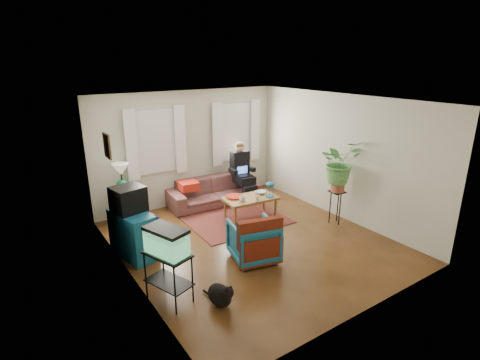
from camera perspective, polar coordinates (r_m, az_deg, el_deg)
floor at (r=7.10m, az=1.82°, el=-9.31°), size 4.50×5.00×0.01m
ceiling at (r=6.34m, az=2.06°, el=12.05°), size 4.50×5.00×0.01m
wall_back at (r=8.68m, az=-7.78°, el=4.84°), size 4.50×0.01×2.60m
wall_front at (r=4.93m, az=19.27°, el=-6.50°), size 4.50×0.01×2.60m
wall_left at (r=5.66m, az=-16.93°, el=-3.07°), size 0.01×5.00×2.60m
wall_right at (r=8.08m, az=15.03°, el=3.38°), size 0.01×5.00×2.60m
window_left at (r=8.30m, az=-12.76°, el=5.71°), size 1.08×0.04×1.38m
window_right at (r=9.21m, az=-0.76°, el=7.36°), size 1.08×0.04×1.38m
curtains_left at (r=8.22m, az=-12.55°, el=5.62°), size 1.36×0.06×1.50m
curtains_right at (r=9.15m, az=-0.48°, el=7.28°), size 1.36×0.06×1.50m
picture_frame at (r=6.27m, az=-19.53°, el=4.94°), size 0.04×0.32×0.40m
area_rug at (r=7.98m, az=-0.65°, el=-6.00°), size 2.06×1.67×0.01m
sofa at (r=8.70m, az=-4.09°, el=-1.10°), size 2.16×1.00×0.82m
seated_person at (r=8.97m, az=0.26°, el=0.97°), size 0.58×0.69×1.25m
side_table at (r=8.23m, az=-17.22°, el=-3.70°), size 0.46×0.46×0.65m
table_lamp at (r=8.04m, az=-17.62°, el=0.29°), size 0.35×0.35×0.59m
dresser at (r=6.69m, az=-15.94°, el=-7.98°), size 0.63×0.97×0.81m
crt_tv at (r=6.53m, az=-16.67°, el=-2.80°), size 0.58×0.54×0.43m
aquarium_stand at (r=5.45m, az=-10.79°, el=-14.35°), size 0.57×0.75×0.74m
aquarium at (r=5.18m, az=-11.16°, el=-9.07°), size 0.51×0.68×0.39m
black_cat at (r=5.38m, az=-3.13°, el=-16.82°), size 0.34×0.48×0.38m
armchair at (r=6.36m, az=2.03°, el=-8.94°), size 0.87×0.83×0.75m
serape_throw at (r=6.05m, az=3.12°, el=-8.78°), size 0.77×0.34×0.62m
coffee_table at (r=8.00m, az=1.59°, el=-4.20°), size 1.17×0.71×0.46m
cup_a at (r=7.70m, az=0.36°, el=-2.87°), size 0.14×0.14×0.10m
cup_b at (r=7.78m, az=2.61°, el=-2.69°), size 0.11×0.11×0.10m
bowl at (r=8.14m, az=3.11°, el=-1.89°), size 0.24×0.24×0.05m
snack_tray at (r=7.90m, az=-0.86°, el=-2.55°), size 0.38×0.38×0.04m
birdcage at (r=7.93m, az=4.58°, el=-1.43°), size 0.20×0.20×0.32m
plant_stand at (r=7.95m, az=14.40°, el=-4.03°), size 0.33×0.33×0.70m
potted_plant at (r=7.69m, az=14.88°, el=1.70°), size 0.87×0.77×0.88m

